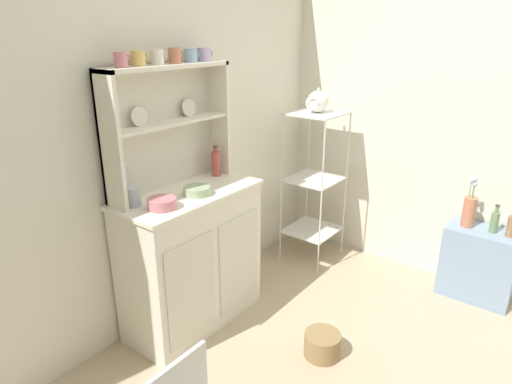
# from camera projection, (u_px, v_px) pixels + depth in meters

# --- Properties ---
(wall_back) EXTENTS (3.84, 0.05, 2.50)m
(wall_back) POSITION_uv_depth(u_px,v_px,m) (157.00, 132.00, 2.72)
(wall_back) COLOR silver
(wall_back) RESTS_ON ground
(wall_right) EXTENTS (0.05, 3.84, 2.50)m
(wall_right) POSITION_uv_depth(u_px,v_px,m) (502.00, 123.00, 3.00)
(wall_right) COLOR silver
(wall_right) RESTS_ON ground
(hutch_cabinet) EXTENTS (0.93, 0.45, 0.92)m
(hutch_cabinet) POSITION_uv_depth(u_px,v_px,m) (192.00, 257.00, 2.83)
(hutch_cabinet) COLOR silver
(hutch_cabinet) RESTS_ON ground
(hutch_shelf_unit) EXTENTS (0.87, 0.18, 0.74)m
(hutch_shelf_unit) POSITION_uv_depth(u_px,v_px,m) (165.00, 119.00, 2.62)
(hutch_shelf_unit) COLOR silver
(hutch_shelf_unit) RESTS_ON hutch_cabinet
(bakers_rack) EXTENTS (0.43, 0.39, 1.24)m
(bakers_rack) POSITION_uv_depth(u_px,v_px,m) (315.00, 174.00, 3.57)
(bakers_rack) COLOR silver
(bakers_rack) RESTS_ON ground
(side_shelf_blue) EXTENTS (0.28, 0.48, 0.53)m
(side_shelf_blue) POSITION_uv_depth(u_px,v_px,m) (478.00, 264.00, 3.17)
(side_shelf_blue) COLOR #849EBC
(side_shelf_blue) RESTS_ON ground
(floor_basket) EXTENTS (0.22, 0.22, 0.15)m
(floor_basket) POSITION_uv_depth(u_px,v_px,m) (322.00, 344.00, 2.64)
(floor_basket) COLOR #93754C
(floor_basket) RESTS_ON ground
(cup_rose_0) EXTENTS (0.08, 0.07, 0.08)m
(cup_rose_0) POSITION_uv_depth(u_px,v_px,m) (121.00, 60.00, 2.25)
(cup_rose_0) COLOR #D17A84
(cup_rose_0) RESTS_ON hutch_shelf_unit
(cup_gold_1) EXTENTS (0.09, 0.08, 0.08)m
(cup_gold_1) POSITION_uv_depth(u_px,v_px,m) (138.00, 58.00, 2.33)
(cup_gold_1) COLOR #DBB760
(cup_gold_1) RESTS_ON hutch_shelf_unit
(cup_cream_2) EXTENTS (0.09, 0.07, 0.08)m
(cup_cream_2) POSITION_uv_depth(u_px,v_px,m) (158.00, 57.00, 2.43)
(cup_cream_2) COLOR silver
(cup_cream_2) RESTS_ON hutch_shelf_unit
(cup_terracotta_3) EXTENTS (0.09, 0.07, 0.09)m
(cup_terracotta_3) POSITION_uv_depth(u_px,v_px,m) (175.00, 55.00, 2.53)
(cup_terracotta_3) COLOR #C67556
(cup_terracotta_3) RESTS_ON hutch_shelf_unit
(cup_sky_4) EXTENTS (0.09, 0.08, 0.08)m
(cup_sky_4) POSITION_uv_depth(u_px,v_px,m) (191.00, 56.00, 2.62)
(cup_sky_4) COLOR #8EB2D1
(cup_sky_4) RESTS_ON hutch_shelf_unit
(cup_lilac_5) EXTENTS (0.10, 0.08, 0.08)m
(cup_lilac_5) POSITION_uv_depth(u_px,v_px,m) (204.00, 54.00, 2.71)
(cup_lilac_5) COLOR #B79ECC
(cup_lilac_5) RESTS_ON hutch_shelf_unit
(bowl_mixing_large) EXTENTS (0.16, 0.16, 0.06)m
(bowl_mixing_large) POSITION_uv_depth(u_px,v_px,m) (162.00, 203.00, 2.42)
(bowl_mixing_large) COLOR #D17A84
(bowl_mixing_large) RESTS_ON hutch_cabinet
(bowl_floral_medium) EXTENTS (0.16, 0.16, 0.05)m
(bowl_floral_medium) POSITION_uv_depth(u_px,v_px,m) (197.00, 191.00, 2.63)
(bowl_floral_medium) COLOR #9EB78E
(bowl_floral_medium) RESTS_ON hutch_cabinet
(jam_bottle) EXTENTS (0.06, 0.06, 0.21)m
(jam_bottle) POSITION_uv_depth(u_px,v_px,m) (216.00, 163.00, 2.95)
(jam_bottle) COLOR #B74C47
(jam_bottle) RESTS_ON hutch_cabinet
(utensil_jar) EXTENTS (0.08, 0.08, 0.24)m
(utensil_jar) POSITION_uv_depth(u_px,v_px,m) (133.00, 196.00, 2.45)
(utensil_jar) COLOR #B2B7C6
(utensil_jar) RESTS_ON hutch_cabinet
(porcelain_teapot) EXTENTS (0.26, 0.17, 0.19)m
(porcelain_teapot) POSITION_uv_depth(u_px,v_px,m) (318.00, 102.00, 3.37)
(porcelain_teapot) COLOR white
(porcelain_teapot) RESTS_ON bakers_rack
(flower_vase) EXTENTS (0.09, 0.09, 0.37)m
(flower_vase) POSITION_uv_depth(u_px,v_px,m) (469.00, 210.00, 3.10)
(flower_vase) COLOR #C67556
(flower_vase) RESTS_ON side_shelf_blue
(oil_bottle) EXTENTS (0.05, 0.05, 0.20)m
(oil_bottle) POSITION_uv_depth(u_px,v_px,m) (495.00, 221.00, 3.02)
(oil_bottle) COLOR #6B8C60
(oil_bottle) RESTS_ON side_shelf_blue
(vinegar_bottle) EXTENTS (0.06, 0.06, 0.19)m
(vinegar_bottle) POSITION_uv_depth(u_px,v_px,m) (512.00, 226.00, 2.96)
(vinegar_bottle) COLOR #99704C
(vinegar_bottle) RESTS_ON side_shelf_blue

